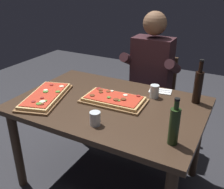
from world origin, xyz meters
TOP-DOWN VIEW (x-y plane):
  - ground_plane at (0.00, 0.00)m, footprint 6.40×6.40m
  - dining_table at (0.00, 0.00)m, footprint 1.40×0.96m
  - pizza_rectangular_front at (0.02, 0.03)m, footprint 0.50×0.29m
  - pizza_rectangular_left at (-0.47, -0.17)m, footprint 0.41×0.59m
  - wine_bottle_dark at (0.57, 0.32)m, footprint 0.06×0.06m
  - oil_bottle_amber at (0.57, -0.28)m, footprint 0.06×0.06m
  - tumbler_near_camera at (0.07, -0.31)m, footprint 0.07×0.07m
  - tumbler_far_side at (0.27, 0.26)m, footprint 0.07×0.07m
  - napkin_cutlery_set at (0.27, 0.39)m, footprint 0.20×0.14m
  - diner_chair at (0.05, 0.86)m, footprint 0.44×0.44m
  - seated_diner at (0.05, 0.74)m, footprint 0.53×0.41m

SIDE VIEW (x-z plane):
  - ground_plane at x=0.00m, z-range 0.00..0.00m
  - diner_chair at x=0.05m, z-range 0.05..0.92m
  - dining_table at x=0.00m, z-range 0.27..1.01m
  - seated_diner at x=0.05m, z-range 0.08..1.41m
  - napkin_cutlery_set at x=0.27m, z-range 0.74..0.75m
  - pizza_rectangular_left at x=-0.47m, z-range 0.74..0.78m
  - pizza_rectangular_front at x=0.02m, z-range 0.74..0.78m
  - tumbler_near_camera at x=0.07m, z-range 0.74..0.83m
  - tumbler_far_side at x=0.27m, z-range 0.74..0.84m
  - oil_bottle_amber at x=0.57m, z-range 0.72..1.00m
  - wine_bottle_dark at x=0.57m, z-range 0.71..1.04m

